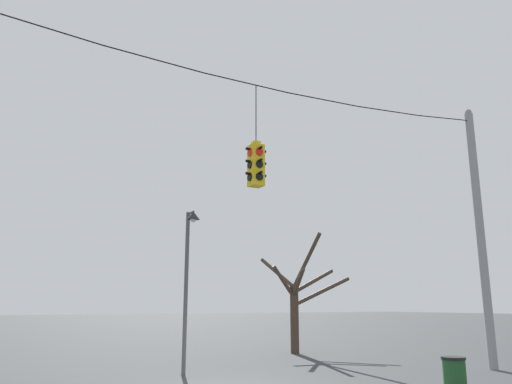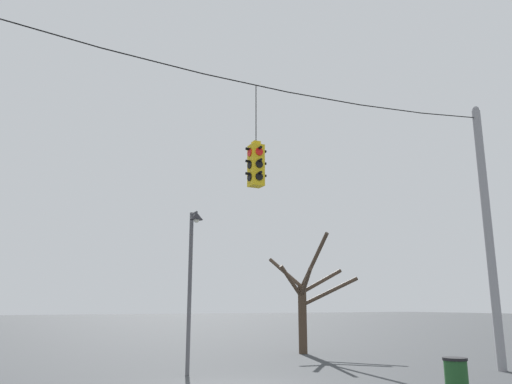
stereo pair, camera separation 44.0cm
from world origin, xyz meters
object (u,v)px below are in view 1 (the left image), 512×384
Objects in this scene: utility_pole_right at (480,233)px; street_lamp at (189,261)px; trash_bin at (455,377)px; traffic_light_near_right_pole at (256,165)px; bare_tree at (298,298)px.

utility_pole_right is 1.82× the size of street_lamp.
utility_pole_right is 6.82m from trash_bin.
traffic_light_near_right_pole is 0.58× the size of street_lamp.
traffic_light_near_right_pole is 10.03m from bare_tree.
utility_pole_right is at bearing 28.60° from trash_bin.
street_lamp is at bearing -148.54° from bare_tree.
street_lamp reaches higher than trash_bin.
bare_tree is at bearing 108.37° from utility_pole_right.
bare_tree reaches higher than street_lamp.
trash_bin is (3.55, -2.68, -5.06)m from traffic_light_near_right_pole.
trash_bin is (-4.92, -2.68, -3.89)m from utility_pole_right.
street_lamp is (-0.47, 3.33, -2.24)m from traffic_light_near_right_pole.
utility_pole_right reaches higher than traffic_light_near_right_pole.
street_lamp is 7.76m from trash_bin.
traffic_light_near_right_pole is 4.03m from street_lamp.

